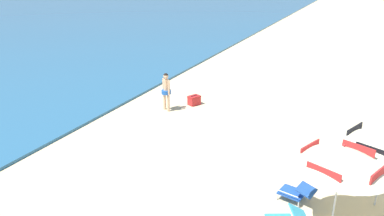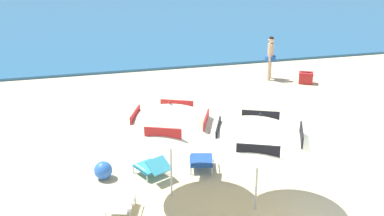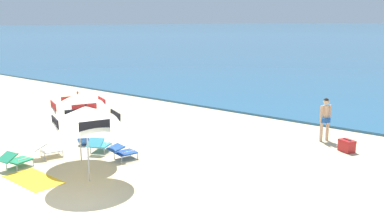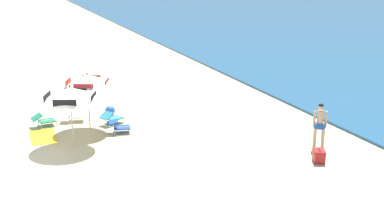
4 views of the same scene
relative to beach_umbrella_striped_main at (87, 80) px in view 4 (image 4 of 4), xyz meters
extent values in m
plane|color=#D1BA8E|center=(2.48, -2.19, -1.92)|extent=(800.00, 800.00, 0.00)
cylinder|color=silver|center=(0.00, 0.00, -0.84)|extent=(0.04, 0.04, 2.15)
cone|color=beige|center=(0.00, 0.00, 0.00)|extent=(2.03, 2.06, 0.57)
cube|color=red|center=(0.28, 0.67, -0.10)|extent=(0.68, 0.31, 0.25)
cube|color=red|center=(-0.67, 0.28, -0.10)|extent=(0.31, 0.68, 0.25)
cube|color=red|center=(-0.28, -0.67, -0.10)|extent=(0.68, 0.31, 0.25)
cube|color=red|center=(0.67, -0.28, -0.10)|extent=(0.31, 0.68, 0.25)
sphere|color=red|center=(0.00, 0.00, 0.26)|extent=(0.06, 0.06, 0.06)
cylinder|color=silver|center=(1.57, -0.89, -0.87)|extent=(0.04, 0.04, 2.09)
cone|color=beige|center=(1.57, -0.89, -0.07)|extent=(3.15, 3.15, 0.64)
cube|color=black|center=(1.88, -0.16, -0.18)|extent=(0.74, 0.34, 0.27)
cube|color=black|center=(0.84, -0.59, -0.18)|extent=(0.34, 0.74, 0.27)
cube|color=black|center=(1.27, -1.63, -0.18)|extent=(0.74, 0.34, 0.27)
cube|color=black|center=(2.31, -1.20, -0.18)|extent=(0.34, 0.74, 0.27)
sphere|color=black|center=(1.57, -0.89, 0.21)|extent=(0.06, 0.06, 0.06)
cube|color=#1E7F56|center=(-0.99, -1.48, -1.72)|extent=(0.60, 0.67, 0.04)
cube|color=#1E7F56|center=(-0.94, -1.87, -1.51)|extent=(0.54, 0.45, 0.22)
cylinder|color=silver|center=(-1.27, -1.23, -1.83)|extent=(0.03, 0.03, 0.18)
cylinder|color=silver|center=(-0.79, -1.17, -1.83)|extent=(0.03, 0.03, 0.18)
cylinder|color=silver|center=(-1.19, -1.80, -1.83)|extent=(0.03, 0.03, 0.18)
cylinder|color=silver|center=(-0.71, -1.73, -1.83)|extent=(0.03, 0.03, 0.18)
cylinder|color=silver|center=(-1.27, -1.52, -1.60)|extent=(0.10, 0.54, 0.02)
cylinder|color=silver|center=(-0.71, -1.44, -1.60)|extent=(0.10, 0.54, 0.02)
cube|color=teal|center=(-0.33, 1.05, -1.72)|extent=(0.73, 0.77, 0.04)
cube|color=teal|center=(-0.15, 0.68, -1.51)|extent=(0.61, 0.56, 0.24)
cylinder|color=silver|center=(-0.68, 1.19, -1.83)|extent=(0.03, 0.03, 0.18)
cylinder|color=silver|center=(-0.24, 1.41, -1.83)|extent=(0.03, 0.03, 0.18)
cylinder|color=silver|center=(-0.43, 0.68, -1.83)|extent=(0.03, 0.03, 0.18)
cylinder|color=silver|center=(0.01, 0.90, -1.83)|extent=(0.03, 0.03, 0.18)
cylinder|color=silver|center=(-0.58, 0.92, -1.60)|extent=(0.26, 0.50, 0.02)
cylinder|color=silver|center=(-0.08, 1.17, -1.60)|extent=(0.26, 0.50, 0.02)
cube|color=white|center=(-1.12, -0.31, -1.72)|extent=(0.68, 0.73, 0.04)
cube|color=white|center=(-1.24, -0.68, -1.51)|extent=(0.59, 0.53, 0.21)
cylinder|color=silver|center=(-1.27, 0.03, -1.83)|extent=(0.03, 0.03, 0.18)
cylinder|color=silver|center=(-0.80, -0.12, -1.83)|extent=(0.03, 0.03, 0.18)
cylinder|color=silver|center=(-1.44, -0.51, -1.83)|extent=(0.03, 0.03, 0.18)
cylinder|color=silver|center=(-0.98, -0.66, -1.83)|extent=(0.03, 0.03, 0.18)
cylinder|color=silver|center=(-1.39, -0.23, -1.60)|extent=(0.19, 0.52, 0.02)
cylinder|color=silver|center=(-0.86, -0.40, -1.60)|extent=(0.19, 0.52, 0.02)
cube|color=#1E4799|center=(0.92, 1.03, -1.72)|extent=(0.64, 0.70, 0.04)
cube|color=#1E4799|center=(0.84, 0.68, -1.49)|extent=(0.57, 0.51, 0.14)
cylinder|color=silver|center=(0.74, 1.36, -1.83)|extent=(0.03, 0.03, 0.18)
cylinder|color=silver|center=(1.22, 1.25, -1.83)|extent=(0.03, 0.03, 0.18)
cylinder|color=silver|center=(0.62, 0.80, -1.83)|extent=(0.03, 0.03, 0.18)
cylinder|color=silver|center=(1.10, 0.70, -1.83)|extent=(0.03, 0.03, 0.18)
cylinder|color=silver|center=(0.64, 1.09, -1.60)|extent=(0.14, 0.53, 0.02)
cylinder|color=silver|center=(1.19, 0.97, -1.60)|extent=(0.14, 0.53, 0.02)
cylinder|color=#D8A87F|center=(4.96, 6.80, -1.53)|extent=(0.11, 0.11, 0.78)
cylinder|color=#D8A87F|center=(5.08, 7.05, -1.53)|extent=(0.11, 0.11, 0.78)
cylinder|color=#1E51A3|center=(5.02, 6.92, -1.12)|extent=(0.39, 0.39, 0.16)
cylinder|color=#D8A87F|center=(5.02, 6.92, -0.87)|extent=(0.21, 0.21, 0.55)
cylinder|color=#D8A87F|center=(4.93, 6.75, -0.88)|extent=(0.08, 0.08, 0.58)
cylinder|color=#D8A87F|center=(5.11, 7.10, -0.88)|extent=(0.08, 0.08, 0.58)
sphere|color=#D8A87F|center=(5.02, 6.92, -0.45)|extent=(0.21, 0.21, 0.21)
sphere|color=black|center=(5.02, 6.92, -0.43)|extent=(0.19, 0.19, 0.19)
cube|color=red|center=(6.10, 6.18, -1.76)|extent=(0.58, 0.51, 0.32)
cube|color=red|center=(6.10, 6.18, -1.56)|extent=(0.60, 0.53, 0.08)
cylinder|color=black|center=(6.10, 6.18, -1.50)|extent=(0.31, 0.17, 0.02)
sphere|color=blue|center=(-1.37, 1.11, -1.71)|extent=(0.42, 0.42, 0.42)
cube|color=gold|center=(0.29, -1.80, -1.91)|extent=(1.82, 0.94, 0.01)
camera|label=1|loc=(-7.23, -0.05, 3.57)|focal=34.17mm
camera|label=2|loc=(-1.73, -8.98, 3.82)|focal=46.07mm
camera|label=3|loc=(10.50, -7.46, 2.36)|focal=39.01mm
camera|label=4|loc=(18.77, -3.34, 4.37)|focal=47.78mm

